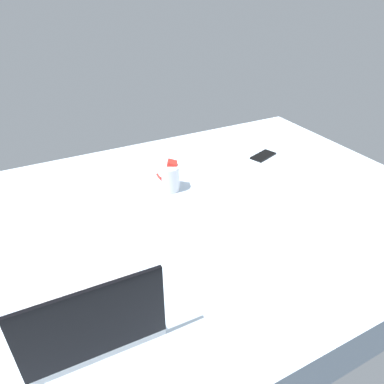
# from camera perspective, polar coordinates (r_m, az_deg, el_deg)

# --- Properties ---
(bed_mattress) EXTENTS (1.80, 1.40, 0.18)m
(bed_mattress) POSITION_cam_1_polar(r_m,az_deg,el_deg) (1.48, 3.57, -4.71)
(bed_mattress) COLOR silver
(bed_mattress) RESTS_ON ground
(laptop) EXTENTS (0.34, 0.24, 0.23)m
(laptop) POSITION_cam_1_polar(r_m,az_deg,el_deg) (0.97, -15.90, -19.43)
(laptop) COLOR #B7BABC
(laptop) RESTS_ON bed_mattress
(snack_cup) EXTENTS (0.10, 0.09, 0.13)m
(snack_cup) POSITION_cam_1_polar(r_m,az_deg,el_deg) (1.49, -3.74, 2.37)
(snack_cup) COLOR silver
(snack_cup) RESTS_ON bed_mattress
(cell_phone) EXTENTS (0.15, 0.11, 0.01)m
(cell_phone) POSITION_cam_1_polar(r_m,az_deg,el_deg) (1.84, 11.41, 5.75)
(cell_phone) COLOR black
(cell_phone) RESTS_ON bed_mattress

